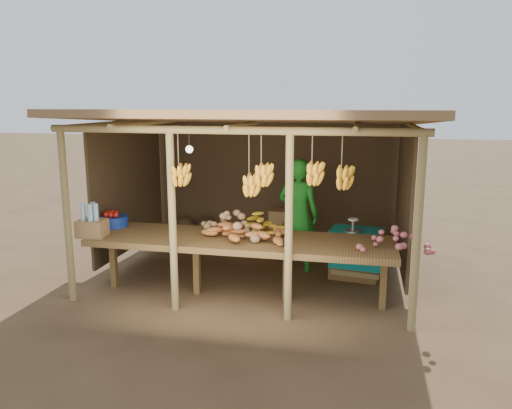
# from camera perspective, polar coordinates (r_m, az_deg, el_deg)

# --- Properties ---
(ground) EXTENTS (60.00, 60.00, 0.00)m
(ground) POSITION_cam_1_polar(r_m,az_deg,el_deg) (7.53, 0.00, -7.85)
(ground) COLOR brown
(ground) RESTS_ON ground
(stall_structure) EXTENTS (4.70, 3.50, 2.43)m
(stall_structure) POSITION_cam_1_polar(r_m,az_deg,el_deg) (7.08, 0.30, 6.80)
(stall_structure) COLOR olive
(stall_structure) RESTS_ON ground
(counter) EXTENTS (3.90, 1.05, 0.80)m
(counter) POSITION_cam_1_polar(r_m,az_deg,el_deg) (6.42, -1.77, -4.39)
(counter) COLOR brown
(counter) RESTS_ON ground
(potato_heap) EXTENTS (1.10, 0.82, 0.37)m
(potato_heap) POSITION_cam_1_polar(r_m,az_deg,el_deg) (6.52, -3.64, -1.95)
(potato_heap) COLOR #9F7C52
(potato_heap) RESTS_ON counter
(sweet_potato_heap) EXTENTS (1.13, 0.85, 0.36)m
(sweet_potato_heap) POSITION_cam_1_polar(r_m,az_deg,el_deg) (6.35, -1.25, -2.32)
(sweet_potato_heap) COLOR #C06D31
(sweet_potato_heap) RESTS_ON counter
(onion_heap) EXTENTS (0.93, 0.66, 0.36)m
(onion_heap) POSITION_cam_1_polar(r_m,az_deg,el_deg) (5.97, 15.68, -3.67)
(onion_heap) COLOR #BA5A5E
(onion_heap) RESTS_ON counter
(banana_pile) EXTENTS (0.63, 0.40, 0.35)m
(banana_pile) POSITION_cam_1_polar(r_m,az_deg,el_deg) (6.65, 0.92, -1.74)
(banana_pile) COLOR yellow
(banana_pile) RESTS_ON counter
(tomato_basin) EXTENTS (0.41, 0.41, 0.22)m
(tomato_basin) POSITION_cam_1_polar(r_m,az_deg,el_deg) (7.28, -16.01, -1.71)
(tomato_basin) COLOR navy
(tomato_basin) RESTS_ON counter
(bottle_box) EXTENTS (0.37, 0.30, 0.44)m
(bottle_box) POSITION_cam_1_polar(r_m,az_deg,el_deg) (6.78, -18.25, -2.10)
(bottle_box) COLOR olive
(bottle_box) RESTS_ON counter
(vendor) EXTENTS (0.68, 0.50, 1.70)m
(vendor) POSITION_cam_1_polar(r_m,az_deg,el_deg) (7.50, 4.85, -1.20)
(vendor) COLOR #19711C
(vendor) RESTS_ON ground
(tarp_crate) EXTENTS (0.84, 0.75, 0.90)m
(tarp_crate) POSITION_cam_1_polar(r_m,az_deg,el_deg) (7.44, 11.30, -5.33)
(tarp_crate) COLOR brown
(tarp_crate) RESTS_ON ground
(carton_stack) EXTENTS (0.98, 0.40, 0.72)m
(carton_stack) POSITION_cam_1_polar(r_m,az_deg,el_deg) (8.49, 2.12, -3.35)
(carton_stack) COLOR olive
(carton_stack) RESTS_ON ground
(burlap_sacks) EXTENTS (0.87, 0.46, 0.62)m
(burlap_sacks) POSITION_cam_1_polar(r_m,az_deg,el_deg) (8.91, -6.93, -3.04)
(burlap_sacks) COLOR #473621
(burlap_sacks) RESTS_ON ground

